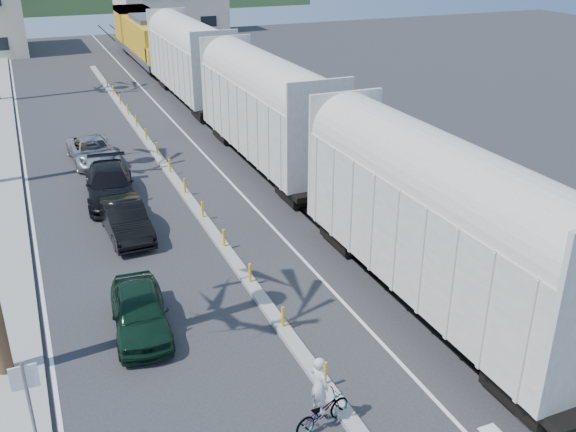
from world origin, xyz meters
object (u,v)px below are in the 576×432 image
at_px(car_lead, 140,311).
at_px(cyclist, 321,405).
at_px(street_sign, 29,400).
at_px(car_second, 125,219).

xyz_separation_m(car_lead, cyclist, (3.34, -5.99, -0.05)).
distance_m(street_sign, car_lead, 5.84).
bearing_deg(street_sign, cyclist, -11.11).
height_order(street_sign, car_second, street_sign).
relative_size(street_sign, cyclist, 1.42).
distance_m(car_lead, cyclist, 6.86).
relative_size(car_lead, car_second, 0.96).
relative_size(street_sign, car_lead, 0.70).
xyz_separation_m(street_sign, cyclist, (6.57, -1.29, -1.31)).
height_order(car_lead, cyclist, cyclist).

